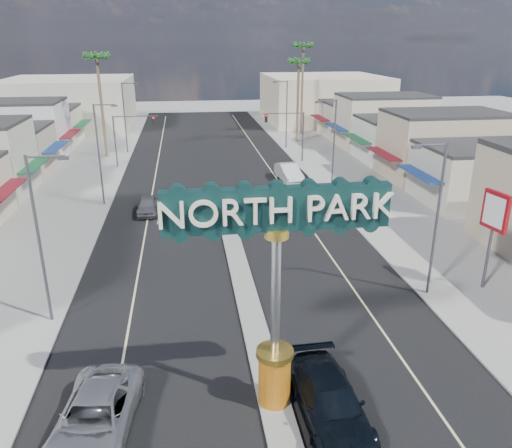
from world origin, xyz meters
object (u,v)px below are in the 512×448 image
object	(u,v)px
palm_right_mid	(299,66)
streetlight_r_mid	(332,143)
traffic_signal_left	(130,131)
suv_left	(95,417)
bank_pylon_sign	(495,217)
car_parked_left	(148,206)
suv_right	(330,402)
streetlight_l_far	(126,114)
car_parked_right	(289,172)
streetlight_r_near	(435,213)
palm_left_far	(97,62)
streetlight_r_far	(285,111)
gateway_sign	(276,275)
streetlight_l_near	(41,233)
streetlight_l_mid	(100,150)
traffic_signal_right	(288,127)
palm_right_far	(303,51)

from	to	relation	value
palm_right_mid	streetlight_r_mid	bearing A→B (deg)	-95.64
traffic_signal_left	suv_left	bearing A→B (deg)	-87.02
palm_right_mid	bank_pylon_sign	xyz separation A→B (m)	(1.18, -45.86, -5.97)
car_parked_left	suv_right	bearing A→B (deg)	-70.70
streetlight_l_far	suv_left	world-z (taller)	streetlight_l_far
streetlight_l_far	car_parked_right	xyz separation A→B (m)	(18.06, -16.14, -4.18)
streetlight_r_near	palm_left_far	distance (m)	46.80
streetlight_r_far	palm_left_far	world-z (taller)	palm_left_far
gateway_sign	streetlight_l_near	bearing A→B (deg)	142.45
streetlight_l_mid	streetlight_r_far	xyz separation A→B (m)	(20.87, 22.00, 0.00)
streetlight_l_far	palm_right_mid	size ratio (longest dim) A/B	0.74
gateway_sign	suv_right	size ratio (longest dim) A/B	1.58
car_parked_right	car_parked_left	bearing A→B (deg)	-153.37
streetlight_l_near	streetlight_r_mid	world-z (taller)	same
streetlight_r_near	car_parked_right	world-z (taller)	streetlight_r_near
streetlight_r_mid	streetlight_r_far	bearing A→B (deg)	90.00
gateway_sign	traffic_signal_left	xyz separation A→B (m)	(-9.18, 42.02, -1.65)
traffic_signal_right	streetlight_l_far	world-z (taller)	streetlight_l_far
streetlight_l_mid	palm_right_mid	size ratio (longest dim) A/B	0.74
palm_right_far	palm_right_mid	bearing A→B (deg)	-108.43
gateway_sign	streetlight_l_far	bearing A→B (deg)	101.78
suv_left	car_parked_right	world-z (taller)	car_parked_right
traffic_signal_right	streetlight_l_far	bearing A→B (deg)	157.80
streetlight_r_near	suv_left	bearing A→B (deg)	-153.33
streetlight_l_far	streetlight_r_mid	size ratio (longest dim) A/B	1.00
streetlight_r_near	traffic_signal_right	bearing A→B (deg)	92.10
traffic_signal_left	bank_pylon_sign	world-z (taller)	bank_pylon_sign
traffic_signal_left	streetlight_r_near	distance (m)	39.26
suv_left	car_parked_right	size ratio (longest dim) A/B	1.10
palm_right_far	streetlight_r_near	bearing A→B (deg)	-95.02
palm_right_far	suv_right	world-z (taller)	palm_right_far
streetlight_l_mid	streetlight_r_far	world-z (taller)	same
palm_right_far	suv_right	xyz separation A→B (m)	(-13.00, -61.18, -11.54)
traffic_signal_right	car_parked_left	world-z (taller)	traffic_signal_right
gateway_sign	car_parked_left	distance (m)	26.52
traffic_signal_left	palm_left_far	bearing A→B (deg)	122.43
streetlight_r_near	palm_right_mid	size ratio (longest dim) A/B	0.74
suv_left	palm_right_mid	bearing A→B (deg)	77.17
streetlight_l_mid	streetlight_r_near	size ratio (longest dim) A/B	1.00
traffic_signal_right	palm_right_far	bearing A→B (deg)	72.10
streetlight_r_mid	palm_left_far	distance (m)	31.47
streetlight_l_far	streetlight_r_far	size ratio (longest dim) A/B	1.00
car_parked_left	bank_pylon_sign	bearing A→B (deg)	-38.03
streetlight_l_far	streetlight_r_far	bearing A→B (deg)	0.00
streetlight_r_near	suv_right	bearing A→B (deg)	-132.56
streetlight_r_far	traffic_signal_left	bearing A→B (deg)	-157.80
streetlight_r_near	traffic_signal_left	bearing A→B (deg)	119.99
streetlight_r_near	palm_left_far	xyz separation A→B (m)	(-23.43, 40.00, 6.43)
palm_right_far	streetlight_r_far	bearing A→B (deg)	-114.55
streetlight_l_far	streetlight_r_mid	bearing A→B (deg)	-46.52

